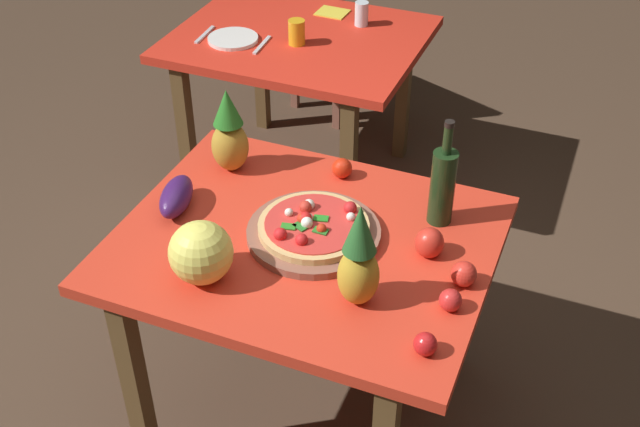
{
  "coord_description": "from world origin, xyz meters",
  "views": [
    {
      "loc": [
        0.74,
        -1.69,
        2.26
      ],
      "look_at": [
        0.02,
        0.07,
        0.81
      ],
      "focal_mm": 44.66,
      "sensor_mm": 36.0,
      "label": 1
    }
  ],
  "objects_px": {
    "wine_bottle": "(443,185)",
    "melon": "(201,253)",
    "pizza": "(313,225)",
    "bell_pepper": "(429,243)",
    "pineapple_right": "(359,260)",
    "pizza_board": "(314,233)",
    "drinking_glass_juice": "(297,32)",
    "drinking_glass_water": "(362,14)",
    "tomato_near_board": "(464,274)",
    "dining_chair": "(327,31)",
    "tomato_by_bottle": "(342,168)",
    "fork_utensil": "(205,35)",
    "tomato_beside_pepper": "(425,344)",
    "knife_utensil": "(262,45)",
    "display_table": "(305,264)",
    "dinner_plate": "(233,39)",
    "napkin_folded": "(332,12)",
    "eggplant": "(176,196)",
    "tomato_at_corner": "(450,300)",
    "pineapple_left": "(229,134)"
  },
  "relations": [
    {
      "from": "wine_bottle",
      "to": "dinner_plate",
      "type": "height_order",
      "value": "wine_bottle"
    },
    {
      "from": "eggplant",
      "to": "napkin_folded",
      "type": "height_order",
      "value": "eggplant"
    },
    {
      "from": "wine_bottle",
      "to": "drinking_glass_juice",
      "type": "relative_size",
      "value": 3.23
    },
    {
      "from": "pineapple_right",
      "to": "napkin_folded",
      "type": "xyz_separation_m",
      "value": [
        -0.77,
        1.78,
        -0.14
      ]
    },
    {
      "from": "pineapple_right",
      "to": "pizza_board",
      "type": "bearing_deg",
      "value": 135.56
    },
    {
      "from": "wine_bottle",
      "to": "tomato_beside_pepper",
      "type": "relative_size",
      "value": 5.69
    },
    {
      "from": "fork_utensil",
      "to": "napkin_folded",
      "type": "height_order",
      "value": "fork_utensil"
    },
    {
      "from": "tomato_beside_pepper",
      "to": "drinking_glass_juice",
      "type": "distance_m",
      "value": 1.83
    },
    {
      "from": "drinking_glass_juice",
      "to": "drinking_glass_water",
      "type": "xyz_separation_m",
      "value": [
        0.19,
        0.29,
        -0.0
      ]
    },
    {
      "from": "tomato_at_corner",
      "to": "dinner_plate",
      "type": "xyz_separation_m",
      "value": [
        -1.3,
        1.27,
        -0.02
      ]
    },
    {
      "from": "eggplant",
      "to": "drinking_glass_juice",
      "type": "height_order",
      "value": "drinking_glass_juice"
    },
    {
      "from": "pizza_board",
      "to": "drinking_glass_juice",
      "type": "distance_m",
      "value": 1.33
    },
    {
      "from": "wine_bottle",
      "to": "melon",
      "type": "height_order",
      "value": "wine_bottle"
    },
    {
      "from": "bell_pepper",
      "to": "drinking_glass_water",
      "type": "relative_size",
      "value": 0.87
    },
    {
      "from": "pizza",
      "to": "tomato_near_board",
      "type": "height_order",
      "value": "pizza"
    },
    {
      "from": "tomato_beside_pepper",
      "to": "tomato_at_corner",
      "type": "bearing_deg",
      "value": 84.36
    },
    {
      "from": "fork_utensil",
      "to": "melon",
      "type": "bearing_deg",
      "value": -65.02
    },
    {
      "from": "tomato_near_board",
      "to": "drinking_glass_water",
      "type": "xyz_separation_m",
      "value": [
        -0.85,
        1.53,
        0.02
      ]
    },
    {
      "from": "pineapple_right",
      "to": "fork_utensil",
      "type": "distance_m",
      "value": 1.8
    },
    {
      "from": "tomato_near_board",
      "to": "dining_chair",
      "type": "bearing_deg",
      "value": 120.98
    },
    {
      "from": "dinner_plate",
      "to": "knife_utensil",
      "type": "distance_m",
      "value": 0.14
    },
    {
      "from": "fork_utensil",
      "to": "knife_utensil",
      "type": "relative_size",
      "value": 1.0
    },
    {
      "from": "wine_bottle",
      "to": "eggplant",
      "type": "relative_size",
      "value": 1.75
    },
    {
      "from": "tomato_by_bottle",
      "to": "drinking_glass_juice",
      "type": "bearing_deg",
      "value": 121.81
    },
    {
      "from": "tomato_near_board",
      "to": "drinking_glass_water",
      "type": "distance_m",
      "value": 1.75
    },
    {
      "from": "tomato_beside_pepper",
      "to": "drinking_glass_water",
      "type": "xyz_separation_m",
      "value": [
        -0.82,
        1.82,
        0.02
      ]
    },
    {
      "from": "bell_pepper",
      "to": "knife_utensil",
      "type": "height_order",
      "value": "bell_pepper"
    },
    {
      "from": "pineapple_left",
      "to": "tomato_by_bottle",
      "type": "xyz_separation_m",
      "value": [
        0.36,
        0.09,
        -0.1
      ]
    },
    {
      "from": "pineapple_right",
      "to": "melon",
      "type": "distance_m",
      "value": 0.44
    },
    {
      "from": "pineapple_right",
      "to": "dining_chair",
      "type": "bearing_deg",
      "value": 113.65
    },
    {
      "from": "wine_bottle",
      "to": "drinking_glass_water",
      "type": "relative_size",
      "value": 3.26
    },
    {
      "from": "pineapple_right",
      "to": "eggplant",
      "type": "bearing_deg",
      "value": 164.75
    },
    {
      "from": "pineapple_right",
      "to": "melon",
      "type": "relative_size",
      "value": 1.76
    },
    {
      "from": "pizza_board",
      "to": "tomato_by_bottle",
      "type": "xyz_separation_m",
      "value": [
        -0.03,
        0.33,
        0.02
      ]
    },
    {
      "from": "pizza",
      "to": "napkin_folded",
      "type": "xyz_separation_m",
      "value": [
        -0.55,
        1.56,
        -0.04
      ]
    },
    {
      "from": "tomato_beside_pepper",
      "to": "knife_utensil",
      "type": "height_order",
      "value": "tomato_beside_pepper"
    },
    {
      "from": "wine_bottle",
      "to": "melon",
      "type": "bearing_deg",
      "value": -136.99
    },
    {
      "from": "fork_utensil",
      "to": "pizza_board",
      "type": "bearing_deg",
      "value": -52.41
    },
    {
      "from": "display_table",
      "to": "tomato_beside_pepper",
      "type": "height_order",
      "value": "tomato_beside_pepper"
    },
    {
      "from": "tomato_at_corner",
      "to": "fork_utensil",
      "type": "distance_m",
      "value": 1.93
    },
    {
      "from": "drinking_glass_juice",
      "to": "tomato_beside_pepper",
      "type": "bearing_deg",
      "value": -56.42
    },
    {
      "from": "pizza",
      "to": "tomato_by_bottle",
      "type": "distance_m",
      "value": 0.33
    },
    {
      "from": "wine_bottle",
      "to": "drinking_glass_water",
      "type": "distance_m",
      "value": 1.46
    },
    {
      "from": "fork_utensil",
      "to": "pizza",
      "type": "bearing_deg",
      "value": -52.46
    },
    {
      "from": "tomato_by_bottle",
      "to": "fork_utensil",
      "type": "height_order",
      "value": "tomato_by_bottle"
    },
    {
      "from": "eggplant",
      "to": "knife_utensil",
      "type": "xyz_separation_m",
      "value": [
        -0.26,
        1.16,
        -0.04
      ]
    },
    {
      "from": "dining_chair",
      "to": "pizza",
      "type": "bearing_deg",
      "value": 133.28
    },
    {
      "from": "bell_pepper",
      "to": "dinner_plate",
      "type": "relative_size",
      "value": 0.42
    },
    {
      "from": "pizza",
      "to": "pineapple_right",
      "type": "xyz_separation_m",
      "value": [
        0.22,
        -0.21,
        0.1
      ]
    },
    {
      "from": "pizza",
      "to": "bell_pepper",
      "type": "bearing_deg",
      "value": 8.14
    }
  ]
}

